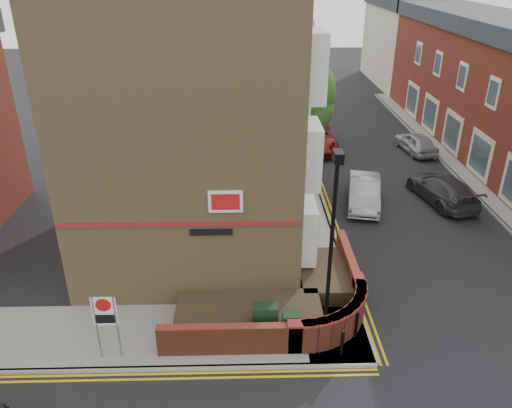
% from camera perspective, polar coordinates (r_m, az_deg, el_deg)
% --- Properties ---
extents(ground, '(120.00, 120.00, 0.00)m').
position_cam_1_polar(ground, '(15.71, 2.37, -18.22)').
color(ground, black).
rests_on(ground, ground).
extents(pavement_corner, '(13.00, 3.00, 0.12)m').
position_cam_1_polar(pavement_corner, '(16.94, -10.25, -14.48)').
color(pavement_corner, gray).
rests_on(pavement_corner, ground).
extents(pavement_main, '(2.00, 32.00, 0.12)m').
position_cam_1_polar(pavement_main, '(29.45, 4.28, 4.35)').
color(pavement_main, gray).
rests_on(pavement_main, ground).
extents(pavement_far, '(4.00, 40.00, 0.12)m').
position_cam_1_polar(pavement_far, '(29.97, 26.29, 1.98)').
color(pavement_far, gray).
rests_on(pavement_far, ground).
extents(kerb_side, '(13.00, 0.15, 0.12)m').
position_cam_1_polar(kerb_side, '(15.85, -11.01, -18.00)').
color(kerb_side, gray).
rests_on(kerb_side, ground).
extents(kerb_main_near, '(0.15, 32.00, 0.12)m').
position_cam_1_polar(kerb_main_near, '(29.56, 6.21, 4.35)').
color(kerb_main_near, gray).
rests_on(kerb_main_near, ground).
extents(kerb_main_far, '(0.15, 40.00, 0.12)m').
position_cam_1_polar(kerb_main_far, '(29.10, 22.80, 2.00)').
color(kerb_main_far, gray).
rests_on(kerb_main_far, ground).
extents(yellow_lines_side, '(13.00, 0.28, 0.01)m').
position_cam_1_polar(yellow_lines_side, '(15.71, -11.14, -18.77)').
color(yellow_lines_side, gold).
rests_on(yellow_lines_side, ground).
extents(yellow_lines_main, '(0.28, 32.00, 0.01)m').
position_cam_1_polar(yellow_lines_main, '(29.62, 6.69, 4.25)').
color(yellow_lines_main, gold).
rests_on(yellow_lines_main, ground).
extents(corner_building, '(8.95, 10.40, 13.60)m').
position_cam_1_polar(corner_building, '(19.86, -7.22, 12.13)').
color(corner_building, '#91794D').
rests_on(corner_building, ground).
extents(garden_wall, '(6.80, 6.00, 1.20)m').
position_cam_1_polar(garden_wall, '(17.58, 1.84, -12.51)').
color(garden_wall, brown).
rests_on(garden_wall, ground).
extents(lamppost, '(0.25, 0.50, 6.30)m').
position_cam_1_polar(lamppost, '(14.77, 8.54, -5.29)').
color(lamppost, black).
rests_on(lamppost, pavement_corner).
extents(utility_cabinet_large, '(0.80, 0.45, 1.20)m').
position_cam_1_polar(utility_cabinet_large, '(16.18, 1.03, -13.20)').
color(utility_cabinet_large, black).
rests_on(utility_cabinet_large, pavement_corner).
extents(utility_cabinet_small, '(0.55, 0.40, 1.10)m').
position_cam_1_polar(utility_cabinet_small, '(16.03, 4.02, -13.94)').
color(utility_cabinet_small, black).
rests_on(utility_cabinet_small, pavement_corner).
extents(bollard_near, '(0.11, 0.11, 0.90)m').
position_cam_1_polar(bollard_near, '(15.85, 9.82, -15.36)').
color(bollard_near, black).
rests_on(bollard_near, pavement_corner).
extents(bollard_far, '(0.11, 0.11, 0.90)m').
position_cam_1_polar(bollard_far, '(16.57, 11.40, -13.40)').
color(bollard_far, black).
rests_on(bollard_far, pavement_corner).
extents(zone_sign, '(0.72, 0.07, 2.20)m').
position_cam_1_polar(zone_sign, '(15.51, -16.85, -12.19)').
color(zone_sign, slate).
rests_on(zone_sign, pavement_corner).
extents(far_terrace, '(5.40, 30.40, 8.00)m').
position_cam_1_polar(far_terrace, '(32.87, 27.04, 11.21)').
color(far_terrace, brown).
rests_on(far_terrace, ground).
extents(far_terrace_cream, '(5.40, 12.40, 8.00)m').
position_cam_1_polar(far_terrace_cream, '(52.01, 16.51, 17.54)').
color(far_terrace_cream, beige).
rests_on(far_terrace_cream, ground).
extents(tree_near, '(3.64, 3.65, 6.70)m').
position_cam_1_polar(tree_near, '(26.17, 5.03, 12.21)').
color(tree_near, '#382B1E').
rests_on(tree_near, pavement_main).
extents(tree_mid, '(4.03, 4.03, 7.42)m').
position_cam_1_polar(tree_mid, '(33.86, 3.58, 16.31)').
color(tree_mid, '#382B1E').
rests_on(tree_mid, pavement_main).
extents(tree_far, '(3.81, 3.81, 7.00)m').
position_cam_1_polar(tree_far, '(41.78, 2.61, 17.82)').
color(tree_far, '#382B1E').
rests_on(tree_far, pavement_main).
extents(traffic_light_assembly, '(0.20, 0.16, 4.20)m').
position_cam_1_polar(traffic_light_assembly, '(37.25, 3.71, 13.43)').
color(traffic_light_assembly, black).
rests_on(traffic_light_assembly, pavement_main).
extents(silver_car_near, '(2.27, 4.38, 1.37)m').
position_cam_1_polar(silver_car_near, '(25.10, 12.25, 1.34)').
color(silver_car_near, '#9A9DA2').
rests_on(silver_car_near, ground).
extents(red_car_main, '(2.44, 5.26, 1.46)m').
position_cam_1_polar(red_car_main, '(32.42, 6.73, 7.58)').
color(red_car_main, maroon).
rests_on(red_car_main, ground).
extents(grey_car_far, '(2.75, 4.93, 1.35)m').
position_cam_1_polar(grey_car_far, '(26.58, 20.52, 1.62)').
color(grey_car_far, '#333439').
rests_on(grey_car_far, ground).
extents(silver_car_far, '(2.02, 3.91, 1.27)m').
position_cam_1_polar(silver_car_far, '(33.10, 17.82, 6.70)').
color(silver_car_far, '#9D9EA4').
rests_on(silver_car_far, ground).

